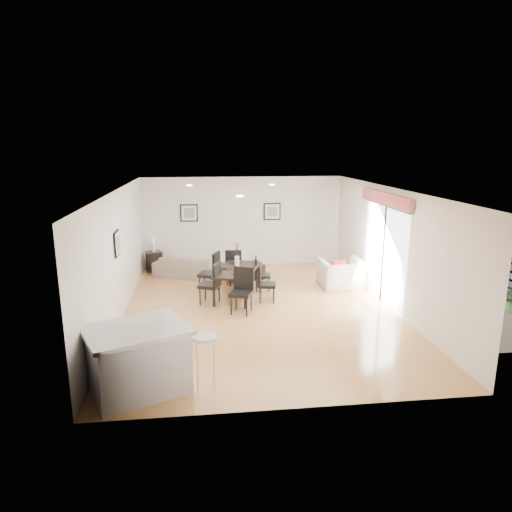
{
  "coord_description": "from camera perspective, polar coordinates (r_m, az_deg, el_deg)",
  "views": [
    {
      "loc": [
        -1.22,
        -9.63,
        3.61
      ],
      "look_at": [
        -0.02,
        0.4,
        1.15
      ],
      "focal_mm": 32.0,
      "sensor_mm": 36.0,
      "label": 1
    }
  ],
  "objects": [
    {
      "name": "courtyard",
      "position": [
        13.11,
        27.66,
        0.28
      ],
      "size": [
        6.0,
        6.0,
        2.0
      ],
      "color": "gray",
      "rests_on": "ground"
    },
    {
      "name": "wall_left",
      "position": [
        10.05,
        -16.83,
        0.08
      ],
      "size": [
        0.04,
        8.0,
        2.7
      ],
      "primitive_type": "cube",
      "color": "white",
      "rests_on": "ground"
    },
    {
      "name": "vase",
      "position": [
        10.95,
        -2.4,
        -0.25
      ],
      "size": [
        0.85,
        1.3,
        0.66
      ],
      "color": "white",
      "rests_on": "dining_table"
    },
    {
      "name": "table_lamp",
      "position": [
        13.65,
        -12.72,
        1.58
      ],
      "size": [
        0.21,
        0.21,
        0.4
      ],
      "color": "white",
      "rests_on": "side_table"
    },
    {
      "name": "wall_front",
      "position": [
        6.19,
        5.11,
        -7.82
      ],
      "size": [
        6.0,
        0.04,
        2.7
      ],
      "primitive_type": "cube",
      "color": "white",
      "rests_on": "ground"
    },
    {
      "name": "ground",
      "position": [
        10.35,
        0.38,
        -6.72
      ],
      "size": [
        8.0,
        8.0,
        0.0
      ],
      "primitive_type": "plane",
      "color": "tan",
      "rests_on": "ground"
    },
    {
      "name": "sliding_door",
      "position": [
        10.94,
        15.75,
        2.93
      ],
      "size": [
        0.12,
        2.7,
        2.57
      ],
      "color": "white",
      "rests_on": "wall_right"
    },
    {
      "name": "side_table",
      "position": [
        13.77,
        -12.6,
        -0.63
      ],
      "size": [
        0.52,
        0.52,
        0.57
      ],
      "primitive_type": "cube",
      "rotation": [
        0.0,
        0.0,
        0.27
      ],
      "color": "black",
      "rests_on": "ground"
    },
    {
      "name": "armchair",
      "position": [
        12.06,
        10.63,
        -2.18
      ],
      "size": [
        1.17,
        1.04,
        0.72
      ],
      "primitive_type": "imported",
      "rotation": [
        0.0,
        0.0,
        3.2
      ],
      "color": "beige",
      "rests_on": "ground"
    },
    {
      "name": "dining_chair_wfar",
      "position": [
        11.4,
        -5.51,
        -1.78
      ],
      "size": [
        0.6,
        0.6,
        1.04
      ],
      "rotation": [
        0.0,
        0.0,
        -1.93
      ],
      "color": "black",
      "rests_on": "ground"
    },
    {
      "name": "framed_print_left_wall",
      "position": [
        9.79,
        -16.98,
        1.52
      ],
      "size": [
        0.04,
        0.52,
        0.52
      ],
      "rotation": [
        0.0,
        0.0,
        1.57
      ],
      "color": "black",
      "rests_on": "wall_left"
    },
    {
      "name": "dining_chair_head",
      "position": [
        10.06,
        -1.72,
        -3.96
      ],
      "size": [
        0.59,
        0.59,
        1.01
      ],
      "rotation": [
        0.0,
        0.0,
        -0.39
      ],
      "color": "black",
      "rests_on": "ground"
    },
    {
      "name": "dining_chair_efar",
      "position": [
        11.55,
        0.44,
        -2.01
      ],
      "size": [
        0.43,
        0.43,
        0.87
      ],
      "rotation": [
        0.0,
        0.0,
        1.47
      ],
      "color": "black",
      "rests_on": "ground"
    },
    {
      "name": "kitchen_island",
      "position": [
        7.18,
        -14.54,
        -12.37
      ],
      "size": [
        1.77,
        1.6,
        1.01
      ],
      "rotation": [
        0.0,
        0.0,
        0.42
      ],
      "color": "silver",
      "rests_on": "ground"
    },
    {
      "name": "courtyard_plant_b",
      "position": [
        13.13,
        25.7,
        -2.14
      ],
      "size": [
        0.41,
        0.41,
        0.67
      ],
      "primitive_type": "imported",
      "rotation": [
        0.0,
        0.0,
        0.08
      ],
      "color": "#325424",
      "rests_on": "ground"
    },
    {
      "name": "wall_back",
      "position": [
        13.87,
        -1.69,
        4.3
      ],
      "size": [
        6.0,
        0.04,
        2.7
      ],
      "primitive_type": "cube",
      "color": "white",
      "rests_on": "ground"
    },
    {
      "name": "dining_chair_enear",
      "position": [
        10.75,
        0.99,
        -3.12
      ],
      "size": [
        0.47,
        0.47,
        0.9
      ],
      "rotation": [
        0.0,
        0.0,
        1.39
      ],
      "color": "black",
      "rests_on": "ground"
    },
    {
      "name": "ceiling",
      "position": [
        9.75,
        0.41,
        8.32
      ],
      "size": [
        6.0,
        8.0,
        0.02
      ],
      "primitive_type": "cube",
      "color": "white",
      "rests_on": "wall_back"
    },
    {
      "name": "dining_chair_foot",
      "position": [
        12.07,
        -2.82,
        -1.1
      ],
      "size": [
        0.47,
        0.47,
        0.95
      ],
      "rotation": [
        0.0,
        0.0,
        3.03
      ],
      "color": "black",
      "rests_on": "ground"
    },
    {
      "name": "sofa",
      "position": [
        12.99,
        -8.34,
        -1.29
      ],
      "size": [
        2.09,
        1.45,
        0.57
      ],
      "primitive_type": "imported",
      "rotation": [
        0.0,
        0.0,
        2.75
      ],
      "color": "gray",
      "rests_on": "ground"
    },
    {
      "name": "dining_chair_wnear",
      "position": [
        10.6,
        -5.41,
        -3.15
      ],
      "size": [
        0.58,
        0.58,
        0.99
      ],
      "rotation": [
        0.0,
        0.0,
        -1.95
      ],
      "color": "black",
      "rests_on": "ground"
    },
    {
      "name": "coffee_table",
      "position": [
        12.63,
        -1.54,
        -1.94
      ],
      "size": [
        1.17,
        0.88,
        0.42
      ],
      "primitive_type": "cube",
      "rotation": [
        0.0,
        0.0,
        0.27
      ],
      "color": "black",
      "rests_on": "ground"
    },
    {
      "name": "bar_stool",
      "position": [
        7.02,
        -6.39,
        -10.74
      ],
      "size": [
        0.38,
        0.38,
        0.84
      ],
      "color": "white",
      "rests_on": "ground"
    },
    {
      "name": "dining_table",
      "position": [
        11.04,
        -2.38,
        -1.97
      ],
      "size": [
        1.31,
        1.87,
        0.71
      ],
      "rotation": [
        0.0,
        0.0,
        -0.3
      ],
      "color": "black",
      "rests_on": "ground"
    },
    {
      "name": "framed_print_back_right",
      "position": [
        13.9,
        2.03,
        5.57
      ],
      "size": [
        0.52,
        0.04,
        0.52
      ],
      "color": "black",
      "rests_on": "wall_back"
    },
    {
      "name": "wall_right",
      "position": [
        10.75,
        16.47,
        0.98
      ],
      "size": [
        0.04,
        8.0,
        2.7
      ],
      "primitive_type": "cube",
      "color": "white",
      "rests_on": "ground"
    },
    {
      "name": "cushion",
      "position": [
        11.88,
        10.34,
        -1.33
      ],
      "size": [
        0.34,
        0.17,
        0.33
      ],
      "primitive_type": "cube",
      "rotation": [
        0.0,
        0.0,
        3.35
      ],
      "color": "#AA2516",
      "rests_on": "armchair"
    },
    {
      "name": "framed_print_back_left",
      "position": [
        13.74,
        -8.37,
        5.34
      ],
      "size": [
        0.52,
        0.04,
        0.52
      ],
      "color": "black",
      "rests_on": "wall_back"
    }
  ]
}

